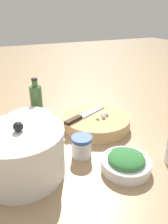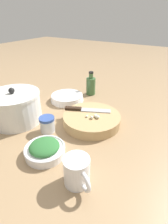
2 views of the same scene
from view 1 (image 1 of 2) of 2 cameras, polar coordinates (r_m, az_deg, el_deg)
name	(u,v)px [view 1 (image 1 of 2)]	position (r m, az deg, el deg)	size (l,w,h in m)	color
ground_plane	(82,131)	(0.89, -0.62, -5.07)	(5.00, 5.00, 0.00)	#997A56
cutting_board	(97,121)	(0.92, 3.32, -2.46)	(0.28, 0.28, 0.05)	tan
chef_knife	(83,115)	(0.90, -0.26, -0.89)	(0.12, 0.22, 0.01)	black
garlic_cloves	(104,115)	(0.90, 5.12, -0.82)	(0.04, 0.07, 0.02)	beige
herb_bowl	(126,162)	(0.70, 10.92, -12.80)	(0.16, 0.16, 0.06)	white
spice_jar	(82,146)	(0.74, -0.60, -8.96)	(0.07, 0.07, 0.07)	silver
plate_stack	(29,120)	(0.97, -14.11, -1.99)	(0.20, 0.20, 0.04)	white
oil_bottle	(36,96)	(1.11, -12.45, 4.12)	(0.06, 0.06, 0.15)	#3D6638
stock_pot	(22,153)	(0.67, -15.89, -10.27)	(0.25, 0.25, 0.18)	silver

